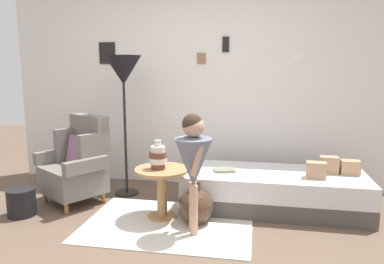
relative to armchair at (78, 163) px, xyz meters
The scene contains 15 objects.
ground_plane 1.62m from the armchair, 41.42° to the right, with size 12.00×12.00×0.00m, color brown.
gallery_wall 1.72m from the armchair, 38.35° to the left, with size 4.80×0.12×2.60m.
rug 1.31m from the armchair, 21.05° to the right, with size 1.60×1.14×0.01m, color silver.
armchair is the anchor object (origin of this frame).
daybed 2.18m from the armchair, ahead, with size 1.91×0.82×0.40m.
pillow_head 2.94m from the armchair, ahead, with size 0.19×0.12×0.15m, color tan.
pillow_mid 2.73m from the armchair, ahead, with size 0.19×0.12×0.18m, color tan.
pillow_back 2.56m from the armchair, ahead, with size 0.19×0.12×0.17m, color tan.
side_table 1.09m from the armchair, 15.57° to the right, with size 0.54×0.54×0.51m.
vase_striped 1.08m from the armchair, 16.76° to the right, with size 0.17×0.17×0.29m.
floor_lamp 1.12m from the armchair, 36.46° to the left, with size 0.42×0.42×1.64m.
person_child 1.56m from the armchair, 22.52° to the right, with size 0.34×0.34×1.10m.
book_on_daybed 1.64m from the armchair, ahead, with size 0.22×0.16×0.03m, color gray.
demijohn_near 1.48m from the armchair, 14.83° to the right, with size 0.34×0.34×0.43m.
magazine_basket 0.70m from the armchair, 127.53° to the right, with size 0.28×0.28×0.28m, color black.
Camera 1 is at (0.80, -2.63, 1.48)m, focal length 33.91 mm.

